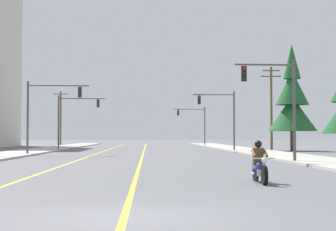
# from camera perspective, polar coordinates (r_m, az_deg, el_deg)

# --- Properties ---
(ground_plane) EXTENTS (400.00, 400.00, 0.00)m
(ground_plane) POSITION_cam_1_polar(r_m,az_deg,el_deg) (10.79, -4.79, -10.81)
(ground_plane) COLOR #5B5B60
(lane_stripe_center) EXTENTS (0.16, 100.00, 0.01)m
(lane_stripe_center) POSITION_cam_1_polar(r_m,az_deg,el_deg) (55.68, -2.61, -3.84)
(lane_stripe_center) COLOR yellow
(lane_stripe_center) RESTS_ON ground
(lane_stripe_left) EXTENTS (0.16, 100.00, 0.01)m
(lane_stripe_left) POSITION_cam_1_polar(r_m,az_deg,el_deg) (55.87, -6.88, -3.82)
(lane_stripe_left) COLOR yellow
(lane_stripe_left) RESTS_ON ground
(sidewalk_kerb_right) EXTENTS (4.40, 110.00, 0.14)m
(sidewalk_kerb_right) POSITION_cam_1_polar(r_m,az_deg,el_deg) (51.76, 9.67, -3.87)
(sidewalk_kerb_right) COLOR #ADA89E
(sidewalk_kerb_right) RESTS_ON ground
(sidewalk_kerb_left) EXTENTS (4.40, 110.00, 0.14)m
(sidewalk_kerb_left) POSITION_cam_1_polar(r_m,az_deg,el_deg) (51.97, -14.97, -3.82)
(sidewalk_kerb_left) COLOR #ADA89E
(sidewalk_kerb_left) RESTS_ON ground
(motorcycle_with_rider) EXTENTS (0.70, 2.19, 1.46)m
(motorcycle_with_rider) POSITION_cam_1_polar(r_m,az_deg,el_deg) (18.48, 9.79, -5.36)
(motorcycle_with_rider) COLOR black
(motorcycle_with_rider) RESTS_ON ground
(traffic_signal_near_right) EXTENTS (3.66, 0.44, 6.20)m
(traffic_signal_near_right) POSITION_cam_1_polar(r_m,az_deg,el_deg) (32.27, 11.70, 2.13)
(traffic_signal_near_right) COLOR #47474C
(traffic_signal_near_right) RESTS_ON ground
(traffic_signal_near_left) EXTENTS (5.19, 0.50, 6.20)m
(traffic_signal_near_left) POSITION_cam_1_polar(r_m,az_deg,el_deg) (45.87, -12.99, 1.00)
(traffic_signal_near_left) COLOR #47474C
(traffic_signal_near_left) RESTS_ON ground
(traffic_signal_mid_right) EXTENTS (4.36, 0.44, 6.20)m
(traffic_signal_mid_right) POSITION_cam_1_polar(r_m,az_deg,el_deg) (54.97, 5.86, 0.38)
(traffic_signal_mid_right) COLOR #47474C
(traffic_signal_mid_right) RESTS_ON ground
(traffic_signal_mid_left) EXTENTS (5.32, 0.56, 6.20)m
(traffic_signal_mid_left) POSITION_cam_1_polar(r_m,az_deg,el_deg) (61.28, -10.24, 0.20)
(traffic_signal_mid_left) COLOR #47474C
(traffic_signal_mid_left) RESTS_ON ground
(traffic_signal_far_right) EXTENTS (5.12, 0.38, 6.20)m
(traffic_signal_far_right) POSITION_cam_1_polar(r_m,az_deg,el_deg) (84.95, 2.99, -0.50)
(traffic_signal_far_right) COLOR #47474C
(traffic_signal_far_right) RESTS_ON ground
(utility_pole_right_far) EXTENTS (2.30, 0.26, 9.30)m
(utility_pole_right_far) POSITION_cam_1_polar(r_m,az_deg,el_deg) (60.25, 11.04, 1.08)
(utility_pole_right_far) COLOR brown
(utility_pole_right_far) RESTS_ON ground
(utility_pole_left_far) EXTENTS (2.33, 0.26, 8.74)m
(utility_pole_left_far) POSITION_cam_1_polar(r_m,az_deg,el_deg) (87.14, -11.46, -0.18)
(utility_pole_left_far) COLOR brown
(utility_pole_left_far) RESTS_ON ground
(conifer_tree_right_verge_far) EXTENTS (5.19, 5.19, 11.42)m
(conifer_tree_right_verge_far) POSITION_cam_1_polar(r_m,az_deg,el_deg) (58.09, 13.18, 1.44)
(conifer_tree_right_verge_far) COLOR #4C3828
(conifer_tree_right_verge_far) RESTS_ON ground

